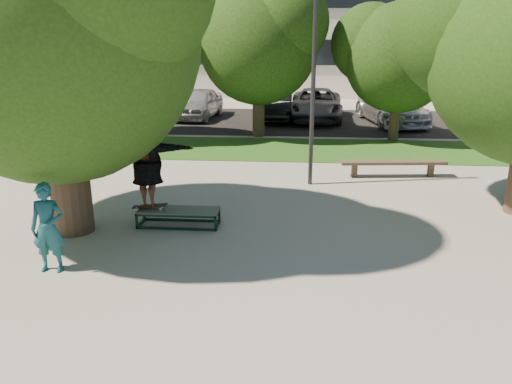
# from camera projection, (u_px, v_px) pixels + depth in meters

# --- Properties ---
(ground) EXTENTS (120.00, 120.00, 0.00)m
(ground) POSITION_uv_depth(u_px,v_px,m) (264.00, 257.00, 9.63)
(ground) COLOR gray
(ground) RESTS_ON ground
(grass_strip) EXTENTS (30.00, 4.00, 0.02)m
(grass_strip) POSITION_uv_depth(u_px,v_px,m) (307.00, 149.00, 18.58)
(grass_strip) COLOR #1C4B15
(grass_strip) RESTS_ON ground
(asphalt_strip) EXTENTS (40.00, 8.00, 0.01)m
(asphalt_strip) POSITION_uv_depth(u_px,v_px,m) (284.00, 121.00, 24.84)
(asphalt_strip) COLOR black
(asphalt_strip) RESTS_ON ground
(tree_left) EXTENTS (6.96, 5.95, 7.12)m
(tree_left) POSITION_uv_depth(u_px,v_px,m) (48.00, 17.00, 9.66)
(tree_left) COLOR #38281E
(tree_left) RESTS_ON ground
(bg_tree_left) EXTENTS (5.28, 4.51, 5.77)m
(bg_tree_left) POSITION_uv_depth(u_px,v_px,m) (115.00, 44.00, 19.52)
(bg_tree_left) COLOR #38281E
(bg_tree_left) RESTS_ON ground
(bg_tree_mid) EXTENTS (5.76, 4.92, 6.24)m
(bg_tree_mid) POSITION_uv_depth(u_px,v_px,m) (257.00, 37.00, 19.98)
(bg_tree_mid) COLOR #38281E
(bg_tree_mid) RESTS_ON ground
(bg_tree_right) EXTENTS (5.04, 4.31, 5.43)m
(bg_tree_right) POSITION_uv_depth(u_px,v_px,m) (398.00, 51.00, 19.24)
(bg_tree_right) COLOR #38281E
(bg_tree_right) RESTS_ON ground
(lamppost) EXTENTS (0.25, 0.15, 6.11)m
(lamppost) POSITION_uv_depth(u_px,v_px,m) (314.00, 71.00, 13.36)
(lamppost) COLOR #2D2D30
(lamppost) RESTS_ON ground
(grind_box) EXTENTS (1.80, 0.60, 0.38)m
(grind_box) POSITION_uv_depth(u_px,v_px,m) (179.00, 217.00, 11.15)
(grind_box) COLOR #103221
(grind_box) RESTS_ON ground
(skater_rig) EXTENTS (2.12, 0.80, 1.76)m
(skater_rig) POSITION_uv_depth(u_px,v_px,m) (147.00, 169.00, 10.86)
(skater_rig) COLOR white
(skater_rig) RESTS_ON grind_box
(bystander) EXTENTS (0.62, 0.43, 1.65)m
(bystander) POSITION_uv_depth(u_px,v_px,m) (48.00, 228.00, 8.82)
(bystander) COLOR #174E57
(bystander) RESTS_ON ground
(bench) EXTENTS (3.18, 0.74, 0.48)m
(bench) POSITION_uv_depth(u_px,v_px,m) (393.00, 163.00, 14.94)
(bench) COLOR #4C412D
(bench) RESTS_ON ground
(car_silver_a) EXTENTS (2.27, 4.63, 1.52)m
(car_silver_a) POSITION_uv_depth(u_px,v_px,m) (198.00, 103.00, 25.42)
(car_silver_a) COLOR silver
(car_silver_a) RESTS_ON asphalt_strip
(car_dark) EXTENTS (1.67, 4.65, 1.52)m
(car_dark) POSITION_uv_depth(u_px,v_px,m) (275.00, 104.00, 25.00)
(car_dark) COLOR black
(car_dark) RESTS_ON asphalt_strip
(car_grey) EXTENTS (2.82, 5.63, 1.53)m
(car_grey) POSITION_uv_depth(u_px,v_px,m) (316.00, 104.00, 24.97)
(car_grey) COLOR #5A5A5F
(car_grey) RESTS_ON asphalt_strip
(car_silver_b) EXTENTS (3.24, 5.93, 1.63)m
(car_silver_b) POSITION_uv_depth(u_px,v_px,m) (391.00, 106.00, 24.03)
(car_silver_b) COLOR silver
(car_silver_b) RESTS_ON asphalt_strip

